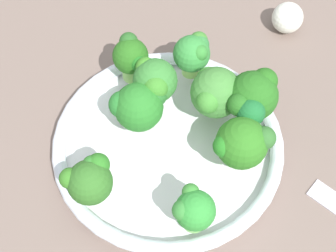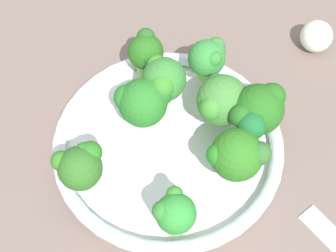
{
  "view_description": "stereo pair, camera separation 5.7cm",
  "coord_description": "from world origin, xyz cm",
  "px_view_note": "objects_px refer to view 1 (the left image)",
  "views": [
    {
      "loc": [
        30.81,
        -3.81,
        54.3
      ],
      "look_at": [
        0.53,
        -3.94,
        6.13
      ],
      "focal_mm": 51.13,
      "sensor_mm": 36.0,
      "label": 1
    },
    {
      "loc": [
        30.25,
        1.85,
        54.3
      ],
      "look_at": [
        0.53,
        -3.94,
        6.13
      ],
      "focal_mm": 51.13,
      "sensor_mm": 36.0,
      "label": 2
    }
  ],
  "objects_px": {
    "broccoli_floret_3": "(194,53)",
    "garlic_bulb": "(287,18)",
    "bowl": "(168,145)",
    "broccoli_floret_5": "(155,81)",
    "broccoli_floret_0": "(194,210)",
    "broccoli_floret_4": "(139,105)",
    "broccoli_floret_1": "(131,57)",
    "broccoli_floret_2": "(253,97)",
    "broccoli_floret_6": "(242,144)",
    "broccoli_floret_8": "(90,180)",
    "broccoli_floret_7": "(215,92)"
  },
  "relations": [
    {
      "from": "broccoli_floret_3",
      "to": "garlic_bulb",
      "type": "distance_m",
      "value": 0.19
    },
    {
      "from": "bowl",
      "to": "broccoli_floret_5",
      "type": "distance_m",
      "value": 0.08
    },
    {
      "from": "broccoli_floret_0",
      "to": "broccoli_floret_4",
      "type": "height_order",
      "value": "broccoli_floret_4"
    },
    {
      "from": "broccoli_floret_4",
      "to": "broccoli_floret_5",
      "type": "xyz_separation_m",
      "value": [
        -0.03,
        0.02,
        0.01
      ]
    },
    {
      "from": "broccoli_floret_0",
      "to": "garlic_bulb",
      "type": "height_order",
      "value": "broccoli_floret_0"
    },
    {
      "from": "broccoli_floret_5",
      "to": "broccoli_floret_0",
      "type": "bearing_deg",
      "value": 15.31
    },
    {
      "from": "broccoli_floret_1",
      "to": "broccoli_floret_5",
      "type": "bearing_deg",
      "value": 35.87
    },
    {
      "from": "broccoli_floret_2",
      "to": "broccoli_floret_6",
      "type": "height_order",
      "value": "broccoli_floret_2"
    },
    {
      "from": "broccoli_floret_0",
      "to": "broccoli_floret_2",
      "type": "xyz_separation_m",
      "value": [
        -0.14,
        0.07,
        0.02
      ]
    },
    {
      "from": "broccoli_floret_2",
      "to": "broccoli_floret_8",
      "type": "xyz_separation_m",
      "value": [
        0.1,
        -0.19,
        -0.01
      ]
    },
    {
      "from": "broccoli_floret_0",
      "to": "broccoli_floret_2",
      "type": "bearing_deg",
      "value": 152.02
    },
    {
      "from": "broccoli_floret_3",
      "to": "broccoli_floret_4",
      "type": "bearing_deg",
      "value": -39.73
    },
    {
      "from": "broccoli_floret_5",
      "to": "broccoli_floret_3",
      "type": "bearing_deg",
      "value": 136.4
    },
    {
      "from": "broccoli_floret_6",
      "to": "broccoli_floret_7",
      "type": "height_order",
      "value": "same"
    },
    {
      "from": "broccoli_floret_6",
      "to": "broccoli_floret_2",
      "type": "bearing_deg",
      "value": 164.57
    },
    {
      "from": "broccoli_floret_7",
      "to": "broccoli_floret_3",
      "type": "bearing_deg",
      "value": -159.52
    },
    {
      "from": "broccoli_floret_2",
      "to": "broccoli_floret_6",
      "type": "xyz_separation_m",
      "value": [
        0.06,
        -0.02,
        -0.01
      ]
    },
    {
      "from": "broccoli_floret_5",
      "to": "garlic_bulb",
      "type": "xyz_separation_m",
      "value": [
        -0.16,
        0.19,
        -0.05
      ]
    },
    {
      "from": "broccoli_floret_3",
      "to": "broccoli_floret_6",
      "type": "relative_size",
      "value": 0.87
    },
    {
      "from": "broccoli_floret_2",
      "to": "broccoli_floret_5",
      "type": "height_order",
      "value": "broccoli_floret_2"
    },
    {
      "from": "broccoli_floret_3",
      "to": "garlic_bulb",
      "type": "bearing_deg",
      "value": 126.82
    },
    {
      "from": "broccoli_floret_4",
      "to": "broccoli_floret_7",
      "type": "xyz_separation_m",
      "value": [
        -0.02,
        0.09,
        0.0
      ]
    },
    {
      "from": "broccoli_floret_0",
      "to": "garlic_bulb",
      "type": "xyz_separation_m",
      "value": [
        -0.32,
        0.15,
        -0.04
      ]
    },
    {
      "from": "bowl",
      "to": "broccoli_floret_3",
      "type": "relative_size",
      "value": 4.7
    },
    {
      "from": "broccoli_floret_6",
      "to": "broccoli_floret_0",
      "type": "bearing_deg",
      "value": -36.11
    },
    {
      "from": "broccoli_floret_3",
      "to": "broccoli_floret_8",
      "type": "relative_size",
      "value": 1.04
    },
    {
      "from": "broccoli_floret_1",
      "to": "broccoli_floret_6",
      "type": "relative_size",
      "value": 0.91
    },
    {
      "from": "broccoli_floret_0",
      "to": "broccoli_floret_8",
      "type": "bearing_deg",
      "value": -106.54
    },
    {
      "from": "broccoli_floret_5",
      "to": "broccoli_floret_8",
      "type": "height_order",
      "value": "broccoli_floret_5"
    },
    {
      "from": "broccoli_floret_2",
      "to": "broccoli_floret_4",
      "type": "distance_m",
      "value": 0.14
    },
    {
      "from": "broccoli_floret_1",
      "to": "broccoli_floret_7",
      "type": "bearing_deg",
      "value": 62.52
    },
    {
      "from": "broccoli_floret_2",
      "to": "broccoli_floret_3",
      "type": "bearing_deg",
      "value": -138.63
    },
    {
      "from": "broccoli_floret_2",
      "to": "broccoli_floret_3",
      "type": "xyz_separation_m",
      "value": [
        -0.08,
        -0.07,
        -0.01
      ]
    },
    {
      "from": "bowl",
      "to": "broccoli_floret_7",
      "type": "height_order",
      "value": "broccoli_floret_7"
    },
    {
      "from": "broccoli_floret_1",
      "to": "broccoli_floret_5",
      "type": "xyz_separation_m",
      "value": [
        0.04,
        0.03,
        0.01
      ]
    },
    {
      "from": "broccoli_floret_7",
      "to": "garlic_bulb",
      "type": "xyz_separation_m",
      "value": [
        -0.17,
        0.12,
        -0.05
      ]
    },
    {
      "from": "broccoli_floret_6",
      "to": "garlic_bulb",
      "type": "relative_size",
      "value": 1.53
    },
    {
      "from": "broccoli_floret_4",
      "to": "garlic_bulb",
      "type": "relative_size",
      "value": 1.52
    },
    {
      "from": "bowl",
      "to": "garlic_bulb",
      "type": "height_order",
      "value": "garlic_bulb"
    },
    {
      "from": "broccoli_floret_6",
      "to": "broccoli_floret_8",
      "type": "bearing_deg",
      "value": -75.6
    },
    {
      "from": "broccoli_floret_5",
      "to": "broccoli_floret_8",
      "type": "relative_size",
      "value": 1.22
    },
    {
      "from": "broccoli_floret_5",
      "to": "garlic_bulb",
      "type": "relative_size",
      "value": 1.55
    },
    {
      "from": "broccoli_floret_3",
      "to": "broccoli_floret_5",
      "type": "distance_m",
      "value": 0.07
    },
    {
      "from": "bowl",
      "to": "broccoli_floret_8",
      "type": "distance_m",
      "value": 0.12
    },
    {
      "from": "bowl",
      "to": "garlic_bulb",
      "type": "xyz_separation_m",
      "value": [
        -0.22,
        0.18,
        0.01
      ]
    },
    {
      "from": "broccoli_floret_2",
      "to": "broccoli_floret_3",
      "type": "height_order",
      "value": "broccoli_floret_2"
    },
    {
      "from": "bowl",
      "to": "broccoli_floret_4",
      "type": "relative_size",
      "value": 4.1
    },
    {
      "from": "broccoli_floret_1",
      "to": "garlic_bulb",
      "type": "relative_size",
      "value": 1.4
    },
    {
      "from": "broccoli_floret_3",
      "to": "broccoli_floret_4",
      "type": "distance_m",
      "value": 0.11
    },
    {
      "from": "broccoli_floret_1",
      "to": "broccoli_floret_5",
      "type": "height_order",
      "value": "broccoli_floret_5"
    }
  ]
}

